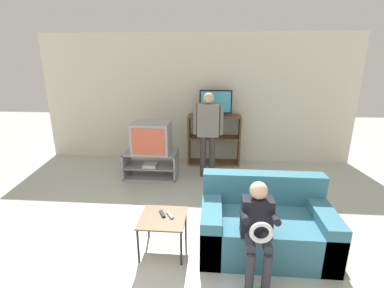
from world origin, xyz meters
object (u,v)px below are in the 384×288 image
object	(u,v)px
tv_stand	(151,164)
person_standing_adult	(208,127)
media_shelf	(214,139)
television_flat	(216,103)
remote_control_white	(170,215)
person_seated_child	(258,225)
television_main	(152,138)
couch	(264,225)
remote_control_black	(162,214)
snack_table	(163,221)

from	to	relation	value
tv_stand	person_standing_adult	xyz separation A→B (m)	(1.04, 0.08, 0.70)
media_shelf	television_flat	world-z (taller)	television_flat
remote_control_white	person_seated_child	xyz separation A→B (m)	(0.90, -0.37, 0.16)
television_main	person_seated_child	xyz separation A→B (m)	(1.55, -2.40, -0.15)
person_standing_adult	tv_stand	bearing A→B (deg)	-175.43
television_main	person_seated_child	size ratio (longest dim) A/B	0.66
television_flat	remote_control_white	bearing A→B (deg)	-99.81
media_shelf	couch	size ratio (longest dim) A/B	0.74
television_flat	person_standing_adult	world-z (taller)	person_standing_adult
television_main	media_shelf	xyz separation A→B (m)	(1.12, 0.75, -0.22)
television_flat	couch	bearing A→B (deg)	-77.68
remote_control_black	remote_control_white	distance (m)	0.09
television_flat	snack_table	xyz separation A→B (m)	(-0.56, -2.83, -0.88)
snack_table	couch	xyz separation A→B (m)	(1.14, 0.15, -0.10)
remote_control_white	remote_control_black	bearing A→B (deg)	138.94
snack_table	remote_control_black	bearing A→B (deg)	105.68
media_shelf	remote_control_white	bearing A→B (deg)	-99.47
media_shelf	person_seated_child	bearing A→B (deg)	-82.16
television_main	snack_table	bearing A→B (deg)	-74.40
television_flat	remote_control_white	xyz separation A→B (m)	(-0.48, -2.79, -0.82)
tv_stand	television_main	size ratio (longest dim) A/B	1.46
snack_table	television_main	bearing A→B (deg)	105.60
television_main	person_standing_adult	xyz separation A→B (m)	(1.01, 0.08, 0.19)
media_shelf	person_standing_adult	size ratio (longest dim) A/B	0.68
tv_stand	remote_control_white	distance (m)	2.15
tv_stand	snack_table	distance (m)	2.15
tv_stand	remote_control_black	distance (m)	2.10
television_main	person_seated_child	world-z (taller)	television_main
tv_stand	remote_control_white	size ratio (longest dim) A/B	6.68
tv_stand	television_flat	xyz separation A→B (m)	(1.16, 0.77, 1.03)
media_shelf	person_seated_child	world-z (taller)	media_shelf
person_seated_child	snack_table	bearing A→B (deg)	160.92
couch	remote_control_black	bearing A→B (deg)	-175.19
snack_table	remote_control_black	xyz separation A→B (m)	(-0.02, 0.05, 0.05)
tv_stand	remote_control_white	bearing A→B (deg)	-71.43
television_flat	media_shelf	bearing A→B (deg)	-156.52
tv_stand	remote_control_black	xyz separation A→B (m)	(0.59, -2.01, 0.20)
snack_table	media_shelf	bearing A→B (deg)	79.14
media_shelf	remote_control_black	world-z (taller)	media_shelf
couch	person_standing_adult	xyz separation A→B (m)	(-0.71, 1.99, 0.65)
television_flat	person_standing_adult	bearing A→B (deg)	-100.38
tv_stand	person_standing_adult	distance (m)	1.26
remote_control_black	person_standing_adult	distance (m)	2.19
television_main	media_shelf	distance (m)	1.37
media_shelf	snack_table	world-z (taller)	media_shelf
television_main	couch	size ratio (longest dim) A/B	0.46
remote_control_white	person_standing_adult	xyz separation A→B (m)	(0.36, 2.11, 0.50)
media_shelf	television_flat	size ratio (longest dim) A/B	1.66
remote_control_white	snack_table	bearing A→B (deg)	175.20
remote_control_black	media_shelf	bearing A→B (deg)	53.27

